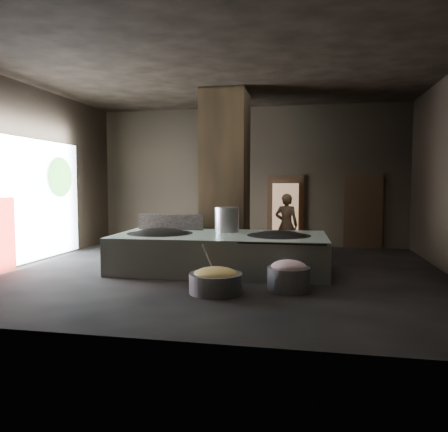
% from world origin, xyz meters
% --- Properties ---
extents(floor, '(10.00, 9.00, 0.10)m').
position_xyz_m(floor, '(0.00, 0.00, -0.05)').
color(floor, black).
rests_on(floor, ground).
extents(ceiling, '(10.00, 9.00, 0.10)m').
position_xyz_m(ceiling, '(0.00, 0.00, 4.55)').
color(ceiling, black).
rests_on(ceiling, back_wall).
extents(back_wall, '(10.00, 0.10, 4.50)m').
position_xyz_m(back_wall, '(0.00, 4.55, 2.25)').
color(back_wall, black).
rests_on(back_wall, ground).
extents(front_wall, '(10.00, 0.10, 4.50)m').
position_xyz_m(front_wall, '(0.00, -4.55, 2.25)').
color(front_wall, black).
rests_on(front_wall, ground).
extents(left_wall, '(0.10, 9.00, 4.50)m').
position_xyz_m(left_wall, '(-5.05, 0.00, 2.25)').
color(left_wall, black).
rests_on(left_wall, ground).
extents(pillar, '(1.20, 1.20, 4.50)m').
position_xyz_m(pillar, '(-0.30, 1.90, 2.25)').
color(pillar, black).
rests_on(pillar, ground).
extents(hearth_platform, '(4.94, 2.50, 0.84)m').
position_xyz_m(hearth_platform, '(-0.07, 0.12, 0.42)').
color(hearth_platform, silver).
rests_on(hearth_platform, ground).
extents(platform_cap, '(4.75, 2.28, 0.03)m').
position_xyz_m(platform_cap, '(-0.07, 0.12, 0.82)').
color(platform_cap, black).
rests_on(platform_cap, hearth_platform).
extents(wok_left, '(1.53, 1.53, 0.42)m').
position_xyz_m(wok_left, '(-1.52, 0.07, 0.75)').
color(wok_left, black).
rests_on(wok_left, hearth_platform).
extents(wok_left_rim, '(1.56, 1.56, 0.05)m').
position_xyz_m(wok_left_rim, '(-1.52, 0.07, 0.82)').
color(wok_left_rim, black).
rests_on(wok_left_rim, hearth_platform).
extents(wok_right, '(1.42, 1.42, 0.40)m').
position_xyz_m(wok_right, '(1.28, 0.17, 0.75)').
color(wok_right, black).
rests_on(wok_right, hearth_platform).
extents(wok_right_rim, '(1.46, 1.46, 0.05)m').
position_xyz_m(wok_right_rim, '(1.28, 0.17, 0.82)').
color(wok_right_rim, black).
rests_on(wok_right_rim, hearth_platform).
extents(stock_pot, '(0.59, 0.59, 0.63)m').
position_xyz_m(stock_pot, '(-0.02, 0.67, 1.13)').
color(stock_pot, '#ACADB4').
rests_on(stock_pot, hearth_platform).
extents(splash_guard, '(1.69, 0.13, 0.42)m').
position_xyz_m(splash_guard, '(-1.52, 0.87, 1.03)').
color(splash_guard, black).
rests_on(splash_guard, hearth_platform).
extents(cook, '(0.69, 0.49, 1.75)m').
position_xyz_m(cook, '(1.33, 2.47, 0.87)').
color(cook, '#906949').
rests_on(cook, ground).
extents(veg_basin, '(1.09, 1.09, 0.36)m').
position_xyz_m(veg_basin, '(0.27, -1.96, 0.18)').
color(veg_basin, slate).
rests_on(veg_basin, ground).
extents(veg_fill, '(0.81, 0.81, 0.25)m').
position_xyz_m(veg_fill, '(0.27, -1.96, 0.35)').
color(veg_fill, '#A3B457').
rests_on(veg_fill, veg_basin).
extents(ladle, '(0.23, 0.35, 0.70)m').
position_xyz_m(ladle, '(0.12, -1.81, 0.55)').
color(ladle, '#ACADB4').
rests_on(ladle, veg_basin).
extents(meat_basin, '(1.04, 1.04, 0.44)m').
position_xyz_m(meat_basin, '(1.59, -1.51, 0.22)').
color(meat_basin, slate).
rests_on(meat_basin, ground).
extents(meat_fill, '(0.67, 0.67, 0.26)m').
position_xyz_m(meat_fill, '(1.59, -1.51, 0.45)').
color(meat_fill, '#D07C89').
rests_on(meat_fill, meat_basin).
extents(doorway_near, '(1.18, 0.08, 2.38)m').
position_xyz_m(doorway_near, '(1.20, 4.45, 1.10)').
color(doorway_near, black).
rests_on(doorway_near, ground).
extents(doorway_near_glow, '(0.83, 0.04, 1.96)m').
position_xyz_m(doorway_near_glow, '(1.19, 4.32, 1.05)').
color(doorway_near_glow, '#8C6647').
rests_on(doorway_near_glow, ground).
extents(doorway_far, '(1.18, 0.08, 2.38)m').
position_xyz_m(doorway_far, '(3.60, 4.45, 1.10)').
color(doorway_far, black).
rests_on(doorway_far, ground).
extents(doorway_far_glow, '(0.78, 0.04, 1.86)m').
position_xyz_m(doorway_far_glow, '(3.58, 4.56, 1.05)').
color(doorway_far_glow, '#8C6647').
rests_on(doorway_far_glow, ground).
extents(left_opening, '(0.04, 4.20, 3.10)m').
position_xyz_m(left_opening, '(-4.95, 0.20, 1.60)').
color(left_opening, white).
rests_on(left_opening, ground).
extents(pavilion_sliver, '(0.05, 0.90, 1.70)m').
position_xyz_m(pavilion_sliver, '(-4.88, -1.10, 0.85)').
color(pavilion_sliver, maroon).
rests_on(pavilion_sliver, ground).
extents(tree_silhouette, '(0.28, 1.10, 1.10)m').
position_xyz_m(tree_silhouette, '(-4.85, 1.30, 2.20)').
color(tree_silhouette, '#194714').
rests_on(tree_silhouette, left_opening).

